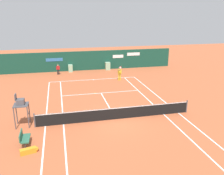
# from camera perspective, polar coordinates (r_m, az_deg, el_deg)

# --- Properties ---
(ground_plane) EXTENTS (80.00, 80.00, 0.01)m
(ground_plane) POSITION_cam_1_polar(r_m,az_deg,el_deg) (18.92, 0.55, -6.94)
(ground_plane) COLOR #B25633
(tennis_net) EXTENTS (12.10, 0.10, 1.07)m
(tennis_net) POSITION_cam_1_polar(r_m,az_deg,el_deg) (18.21, 0.98, -6.21)
(tennis_net) COLOR #4C4C51
(tennis_net) RESTS_ON ground_plane
(sponsor_back_wall) EXTENTS (25.00, 1.02, 2.73)m
(sponsor_back_wall) POSITION_cam_1_polar(r_m,az_deg,el_deg) (34.02, -5.88, 6.41)
(sponsor_back_wall) COLOR #144233
(sponsor_back_wall) RESTS_ON ground_plane
(umpire_chair) EXTENTS (1.00, 1.00, 2.48)m
(umpire_chair) POSITION_cam_1_polar(r_m,az_deg,el_deg) (17.91, -21.26, -3.84)
(umpire_chair) COLOR #47474C
(umpire_chair) RESTS_ON ground_plane
(player_bench) EXTENTS (0.54, 1.17, 0.88)m
(player_bench) POSITION_cam_1_polar(r_m,az_deg,el_deg) (15.86, -20.56, -11.25)
(player_bench) COLOR #38383D
(player_bench) RESTS_ON ground_plane
(equipment_bag) EXTENTS (1.06, 0.53, 0.32)m
(equipment_bag) POSITION_cam_1_polar(r_m,az_deg,el_deg) (15.08, -19.28, -14.21)
(equipment_bag) COLOR orange
(equipment_bag) RESTS_ON ground_plane
(player_on_baseline) EXTENTS (0.52, 0.80, 1.86)m
(player_on_baseline) POSITION_cam_1_polar(r_m,az_deg,el_deg) (28.58, 1.85, 3.63)
(player_on_baseline) COLOR yellow
(player_on_baseline) RESTS_ON ground_plane
(ball_kid_centre_post) EXTENTS (0.45, 0.22, 1.36)m
(ball_kid_centre_post) POSITION_cam_1_polar(r_m,az_deg,el_deg) (32.17, -12.93, 4.43)
(ball_kid_centre_post) COLOR black
(ball_kid_centre_post) RESTS_ON ground_plane
(tennis_ball_mid_court) EXTENTS (0.07, 0.07, 0.07)m
(tennis_ball_mid_court) POSITION_cam_1_polar(r_m,az_deg,el_deg) (25.84, 6.96, -0.17)
(tennis_ball_mid_court) COLOR #CCE033
(tennis_ball_mid_court) RESTS_ON ground_plane
(tennis_ball_near_service_line) EXTENTS (0.07, 0.07, 0.07)m
(tennis_ball_near_service_line) POSITION_cam_1_polar(r_m,az_deg,el_deg) (24.20, -4.17, -1.33)
(tennis_ball_near_service_line) COLOR #CCE033
(tennis_ball_near_service_line) RESTS_ON ground_plane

